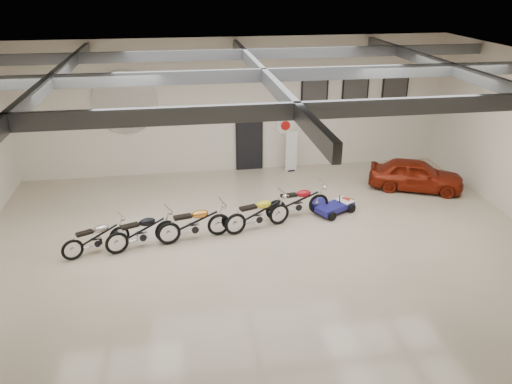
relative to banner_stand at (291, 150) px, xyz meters
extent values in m
cube|color=#BFA892|center=(-2.06, -5.50, -0.83)|extent=(16.00, 12.00, 0.01)
cube|color=gray|center=(-2.06, -5.50, 4.17)|extent=(16.00, 12.00, 0.01)
cube|color=beige|center=(-2.06, 0.50, 1.67)|extent=(16.00, 0.02, 5.00)
cube|color=black|center=(-1.56, 0.45, 0.22)|extent=(0.92, 0.08, 2.10)
imported|color=maroon|center=(3.94, -2.45, -0.29)|extent=(2.47, 3.46, 1.09)
camera|label=1|loc=(-4.21, -17.65, 6.20)|focal=35.00mm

